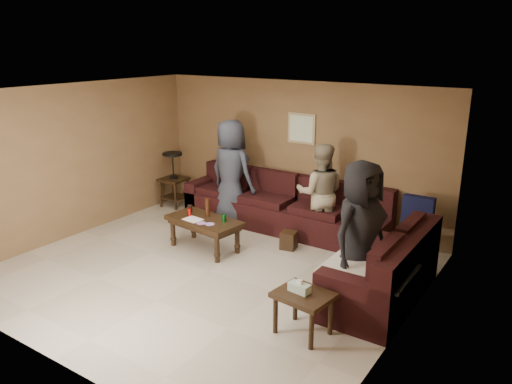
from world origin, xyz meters
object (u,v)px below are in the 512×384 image
at_px(coffee_table, 204,224).
at_px(side_table_right, 303,299).
at_px(sectional_sofa, 310,229).
at_px(person_left, 231,172).
at_px(person_right, 360,232).
at_px(waste_bin, 289,240).
at_px(person_middle, 320,193).
at_px(end_table_left, 174,178).

distance_m(coffee_table, side_table_right, 2.70).
bearing_deg(sectional_sofa, person_left, 170.38).
height_order(sectional_sofa, person_right, person_right).
bearing_deg(waste_bin, sectional_sofa, 34.99).
height_order(person_left, person_right, person_left).
height_order(sectional_sofa, person_middle, person_middle).
height_order(side_table_right, person_left, person_left).
bearing_deg(waste_bin, end_table_left, 168.82).
xyz_separation_m(coffee_table, person_middle, (1.32, 1.32, 0.38)).
bearing_deg(coffee_table, person_middle, 44.87).
bearing_deg(end_table_left, coffee_table, -35.64).
relative_size(end_table_left, person_left, 0.58).
relative_size(waste_bin, person_middle, 0.17).
height_order(side_table_right, person_middle, person_middle).
bearing_deg(side_table_right, person_middle, 113.05).
relative_size(side_table_right, person_middle, 0.41).
xyz_separation_m(end_table_left, waste_bin, (2.94, -0.58, -0.42)).
relative_size(coffee_table, side_table_right, 1.93).
xyz_separation_m(side_table_right, person_middle, (-1.08, 2.55, 0.38)).
xyz_separation_m(waste_bin, person_left, (-1.46, 0.48, 0.79)).
xyz_separation_m(waste_bin, person_middle, (0.24, 0.57, 0.67)).
bearing_deg(person_middle, person_left, -23.92).
height_order(sectional_sofa, end_table_left, end_table_left).
bearing_deg(side_table_right, person_left, 138.54).
relative_size(side_table_right, waste_bin, 2.36).
relative_size(waste_bin, person_right, 0.15).
height_order(coffee_table, waste_bin, coffee_table).
height_order(coffee_table, person_right, person_right).
bearing_deg(sectional_sofa, person_middle, 94.31).
height_order(end_table_left, side_table_right, end_table_left).
bearing_deg(end_table_left, waste_bin, -11.18).
bearing_deg(person_left, person_right, 161.40).
relative_size(sectional_sofa, end_table_left, 4.32).
relative_size(side_table_right, person_left, 0.35).
bearing_deg(person_left, coffee_table, 113.69).
bearing_deg(person_middle, person_right, 103.65).
bearing_deg(coffee_table, person_left, 107.01).
xyz_separation_m(sectional_sofa, end_table_left, (-3.21, 0.40, 0.24)).
bearing_deg(sectional_sofa, person_right, -41.69).
height_order(person_middle, person_right, person_right).
relative_size(sectional_sofa, person_middle, 2.88).
bearing_deg(end_table_left, person_left, -3.96).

